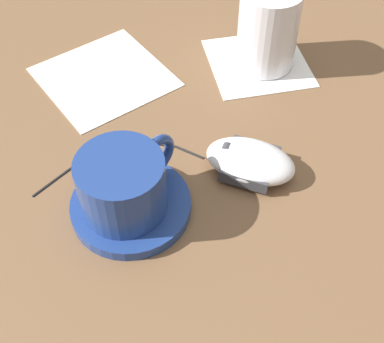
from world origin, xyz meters
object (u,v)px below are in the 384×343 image
at_px(saucer, 131,206).
at_px(drinking_glass, 268,28).
at_px(computer_mouse, 250,161).
at_px(coffee_cup, 123,184).

height_order(saucer, drinking_glass, drinking_glass).
distance_m(computer_mouse, drinking_glass, 0.19).
distance_m(coffee_cup, computer_mouse, 0.14).
bearing_deg(drinking_glass, saucer, 147.88).
xyz_separation_m(coffee_cup, drinking_glass, (0.24, -0.16, 0.01)).
relative_size(saucer, computer_mouse, 1.10).
bearing_deg(drinking_glass, computer_mouse, 171.34).
bearing_deg(coffee_cup, saucer, -61.81).
bearing_deg(saucer, coffee_cup, 118.19).
relative_size(coffee_cup, drinking_glass, 0.98).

